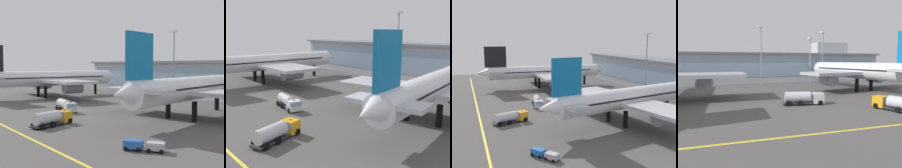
# 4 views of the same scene
# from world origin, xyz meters

# --- Properties ---
(ground_plane) EXTENTS (180.00, 180.00, 0.00)m
(ground_plane) POSITION_xyz_m (0.00, 0.00, 0.00)
(ground_plane) COLOR #514F4C
(terminal_building) EXTENTS (117.23, 14.00, 18.30)m
(terminal_building) POSITION_xyz_m (1.70, 49.79, 7.06)
(terminal_building) COLOR #ADB2B7
(terminal_building) RESTS_ON ground
(airliner_near_left) EXTENTS (44.60, 58.47, 18.12)m
(airliner_near_left) POSITION_xyz_m (-33.87, 8.74, 6.61)
(airliner_near_left) COLOR black
(airliner_near_left) RESTS_ON ground
(airliner_near_right) EXTENTS (38.49, 49.37, 17.35)m
(airliner_near_right) POSITION_xyz_m (24.84, 12.79, 6.34)
(airliner_near_right) COLOR black
(airliner_near_right) RESTS_ON ground
(fuel_tanker_truck) EXTENTS (9.32, 4.20, 2.90)m
(fuel_tanker_truck) POSITION_xyz_m (0.07, -3.66, 1.51)
(fuel_tanker_truck) COLOR black
(fuel_tanker_truck) RESTS_ON ground
(baggage_tug_near) EXTENTS (5.20, 9.36, 2.90)m
(baggage_tug_near) POSITION_xyz_m (14.51, -14.36, 1.51)
(baggage_tug_near) COLOR black
(baggage_tug_near) RESTS_ON ground
(service_truck_far) EXTENTS (5.41, 4.58, 1.40)m
(service_truck_far) POSITION_xyz_m (37.73, -12.50, 0.79)
(service_truck_far) COLOR black
(service_truck_far) RESTS_ON ground
(apron_light_mast_east) EXTENTS (1.80, 1.80, 23.41)m
(apron_light_mast_east) POSITION_xyz_m (-2.06, 38.86, 15.34)
(apron_light_mast_east) COLOR gray
(apron_light_mast_east) RESTS_ON ground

